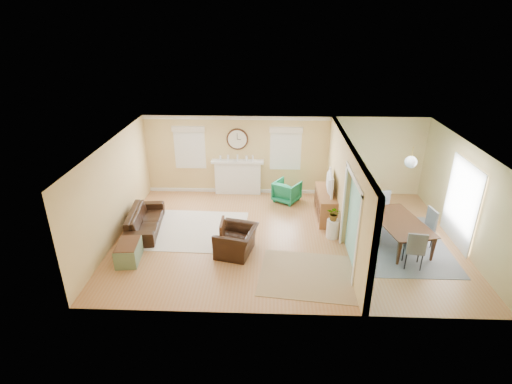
% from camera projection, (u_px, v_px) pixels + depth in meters
% --- Properties ---
extents(floor, '(9.00, 9.00, 0.00)m').
position_uv_depth(floor, '(285.00, 238.00, 10.74)').
color(floor, '#AA6C3D').
rests_on(floor, ground).
extents(wall_back, '(9.00, 0.02, 2.60)m').
position_uv_depth(wall_back, '(284.00, 156.00, 12.95)').
color(wall_back, tan).
rests_on(wall_back, ground).
extents(wall_front, '(9.00, 0.02, 2.60)m').
position_uv_depth(wall_front, '(292.00, 260.00, 7.47)').
color(wall_front, tan).
rests_on(wall_front, ground).
extents(wall_left, '(0.02, 6.00, 2.60)m').
position_uv_depth(wall_left, '(114.00, 191.00, 10.37)').
color(wall_left, tan).
rests_on(wall_left, ground).
extents(wall_right, '(0.02, 6.00, 2.60)m').
position_uv_depth(wall_right, '(465.00, 197.00, 10.05)').
color(wall_right, tan).
rests_on(wall_right, ground).
extents(ceiling, '(9.00, 6.00, 0.02)m').
position_uv_depth(ceiling, '(288.00, 145.00, 9.68)').
color(ceiling, white).
rests_on(ceiling, wall_back).
extents(partition, '(0.17, 6.00, 2.60)m').
position_uv_depth(partition, '(344.00, 188.00, 10.39)').
color(partition, tan).
rests_on(partition, ground).
extents(fireplace, '(1.70, 0.30, 1.17)m').
position_uv_depth(fireplace, '(238.00, 176.00, 13.18)').
color(fireplace, white).
rests_on(fireplace, ground).
extents(wall_clock, '(0.70, 0.07, 0.70)m').
position_uv_depth(wall_clock, '(237.00, 139.00, 12.74)').
color(wall_clock, '#4B2914').
rests_on(wall_clock, wall_back).
extents(window_left, '(1.05, 0.13, 1.42)m').
position_uv_depth(window_left, '(190.00, 144.00, 12.87)').
color(window_left, white).
rests_on(window_left, wall_back).
extents(window_right, '(1.05, 0.13, 1.42)m').
position_uv_depth(window_right, '(286.00, 146.00, 12.76)').
color(window_right, white).
rests_on(window_right, wall_back).
extents(french_doors, '(0.06, 1.70, 2.20)m').
position_uv_depth(french_doors, '(462.00, 204.00, 10.14)').
color(french_doors, white).
rests_on(french_doors, ground).
extents(pendant, '(0.30, 0.30, 0.55)m').
position_uv_depth(pendant, '(411.00, 162.00, 9.74)').
color(pendant, gold).
rests_on(pendant, ceiling).
extents(rug_cream, '(2.74, 2.40, 0.01)m').
position_uv_depth(rug_cream, '(197.00, 230.00, 11.11)').
color(rug_cream, beige).
rests_on(rug_cream, floor).
extents(rug_jute, '(2.47, 2.11, 0.01)m').
position_uv_depth(rug_jute, '(310.00, 275.00, 9.19)').
color(rug_jute, tan).
rests_on(rug_jute, floor).
extents(rug_grey, '(2.44, 3.05, 0.01)m').
position_uv_depth(rug_grey, '(397.00, 244.00, 10.45)').
color(rug_grey, slate).
rests_on(rug_grey, floor).
extents(sofa, '(1.01, 2.10, 0.59)m').
position_uv_depth(sofa, '(145.00, 220.00, 11.02)').
color(sofa, black).
rests_on(sofa, floor).
extents(eames_chair, '(1.13, 1.23, 0.68)m').
position_uv_depth(eames_chair, '(237.00, 241.00, 9.93)').
color(eames_chair, black).
rests_on(eames_chair, floor).
extents(green_chair, '(1.01, 1.02, 0.68)m').
position_uv_depth(green_chair, '(287.00, 191.00, 12.71)').
color(green_chair, '#127146').
rests_on(green_chair, floor).
extents(trunk, '(0.59, 0.88, 0.48)m').
position_uv_depth(trunk, '(129.00, 252.00, 9.65)').
color(trunk, gray).
rests_on(trunk, floor).
extents(credenza, '(0.54, 1.59, 0.80)m').
position_uv_depth(credenza, '(326.00, 205.00, 11.69)').
color(credenza, '#905D34').
rests_on(credenza, floor).
extents(tv, '(0.20, 1.04, 0.59)m').
position_uv_depth(tv, '(327.00, 183.00, 11.41)').
color(tv, black).
rests_on(tv, credenza).
extents(garden_stool, '(0.35, 0.35, 0.51)m').
position_uv_depth(garden_stool, '(333.00, 229.00, 10.67)').
color(garden_stool, white).
rests_on(garden_stool, floor).
extents(potted_plant, '(0.45, 0.42, 0.39)m').
position_uv_depth(potted_plant, '(334.00, 214.00, 10.48)').
color(potted_plant, '#337F33').
rests_on(potted_plant, garden_stool).
extents(dining_table, '(1.47, 2.12, 0.68)m').
position_uv_depth(dining_table, '(399.00, 232.00, 10.31)').
color(dining_table, '#4B2914').
rests_on(dining_table, floor).
extents(dining_chair_n, '(0.47, 0.47, 0.92)m').
position_uv_depth(dining_chair_n, '(385.00, 205.00, 11.31)').
color(dining_chair_n, slate).
rests_on(dining_chair_n, floor).
extents(dining_chair_s, '(0.49, 0.49, 0.98)m').
position_uv_depth(dining_chair_s, '(414.00, 245.00, 9.30)').
color(dining_chair_s, slate).
rests_on(dining_chair_s, floor).
extents(dining_chair_w, '(0.44, 0.44, 0.89)m').
position_uv_depth(dining_chair_w, '(371.00, 225.00, 10.29)').
color(dining_chair_w, white).
rests_on(dining_chair_w, floor).
extents(dining_chair_e, '(0.52, 0.52, 1.03)m').
position_uv_depth(dining_chair_e, '(423.00, 225.00, 10.16)').
color(dining_chair_e, slate).
rests_on(dining_chair_e, floor).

